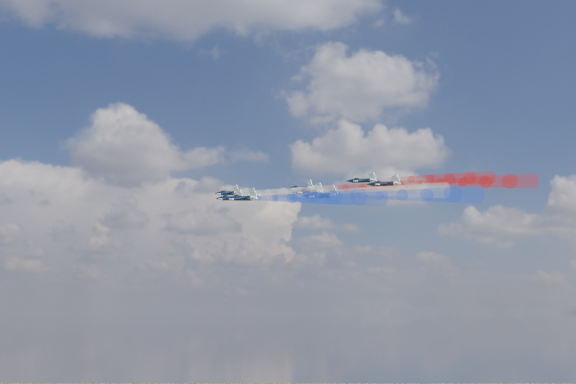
{
  "coord_description": "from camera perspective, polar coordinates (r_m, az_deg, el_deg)",
  "views": [
    {
      "loc": [
        -7.09,
        -189.51,
        104.78
      ],
      "look_at": [
        -2.88,
        -23.84,
        135.0
      ],
      "focal_mm": 41.4,
      "sensor_mm": 36.0,
      "label": 1
    }
  ],
  "objects": [
    {
      "name": "jet_inner_left",
      "position": [
        165.73,
        -4.98,
        -0.54
      ],
      "size": [
        13.6,
        13.71,
        5.85
      ],
      "primitive_type": null,
      "rotation": [
        0.12,
        -0.23,
        0.77
      ],
      "color": "black"
    },
    {
      "name": "jet_inner_right",
      "position": [
        182.52,
        1.09,
        0.31
      ],
      "size": [
        13.6,
        13.71,
        5.85
      ],
      "primitive_type": null,
      "rotation": [
        0.12,
        -0.23,
        0.77
      ],
      "color": "black"
    },
    {
      "name": "trail_outer_right",
      "position": [
        169.42,
        12.11,
        1.12
      ],
      "size": [
        26.22,
        26.25,
        7.96
      ],
      "primitive_type": null,
      "rotation": [
        0.12,
        -0.23,
        0.77
      ],
      "color": "red"
    },
    {
      "name": "trail_rear_left",
      "position": [
        132.37,
        9.81,
        -0.27
      ],
      "size": [
        26.22,
        26.25,
        7.96
      ],
      "primitive_type": null,
      "rotation": [
        0.12,
        -0.23,
        0.77
      ],
      "color": "blue"
    },
    {
      "name": "jet_outer_right",
      "position": [
        181.32,
        6.37,
        0.98
      ],
      "size": [
        13.6,
        13.71,
        5.85
      ],
      "primitive_type": null,
      "rotation": [
        0.12,
        -0.23,
        0.77
      ],
      "color": "black"
    },
    {
      "name": "jet_rear_left",
      "position": [
        145.17,
        2.82,
        -0.33
      ],
      "size": [
        13.6,
        13.71,
        5.85
      ],
      "primitive_type": null,
      "rotation": [
        0.12,
        -0.23,
        0.77
      ],
      "color": "black"
    },
    {
      "name": "trail_inner_right",
      "position": [
        168.98,
        6.41,
        0.4
      ],
      "size": [
        26.22,
        26.25,
        7.96
      ],
      "primitive_type": null,
      "rotation": [
        0.12,
        -0.23,
        0.77
      ],
      "color": "red"
    },
    {
      "name": "trail_rear_right",
      "position": [
        152.96,
        14.77,
        0.83
      ],
      "size": [
        26.22,
        26.25,
        7.96
      ],
      "primitive_type": null,
      "rotation": [
        0.12,
        -0.23,
        0.77
      ],
      "color": "red"
    },
    {
      "name": "jet_lead",
      "position": [
        182.87,
        -5.2,
        -0.1
      ],
      "size": [
        13.6,
        13.71,
        5.85
      ],
      "primitive_type": null,
      "rotation": [
        0.12,
        -0.23,
        0.77
      ],
      "color": "black"
    },
    {
      "name": "jet_rear_right",
      "position": [
        164.17,
        8.26,
        0.7
      ],
      "size": [
        13.6,
        13.71,
        5.85
      ],
      "primitive_type": null,
      "rotation": [
        0.12,
        -0.23,
        0.77
      ],
      "color": "black"
    },
    {
      "name": "trail_center_third",
      "position": [
        148.6,
        7.9,
        0.07
      ],
      "size": [
        26.22,
        26.25,
        7.96
      ],
      "primitive_type": null,
      "rotation": [
        0.12,
        -0.23,
        0.77
      ],
      "color": "white"
    },
    {
      "name": "trail_inner_left",
      "position": [
        150.55,
        0.38,
        -0.51
      ],
      "size": [
        26.22,
        26.25,
        7.96
      ],
      "primitive_type": null,
      "rotation": [
        0.12,
        -0.23,
        0.77
      ],
      "color": "blue"
    },
    {
      "name": "trail_outer_left",
      "position": [
        132.45,
        2.29,
        -0.51
      ],
      "size": [
        26.22,
        26.25,
        7.96
      ],
      "primitive_type": null,
      "rotation": [
        0.12,
        -0.23,
        0.77
      ],
      "color": "blue"
    },
    {
      "name": "jet_outer_left",
      "position": [
        147.25,
        -3.94,
        -0.54
      ],
      "size": [
        13.6,
        13.71,
        5.85
      ],
      "primitive_type": null,
      "rotation": [
        0.12,
        -0.23,
        0.77
      ],
      "color": "black"
    },
    {
      "name": "trail_lead",
      "position": [
        167.56,
        -0.4,
        -0.04
      ],
      "size": [
        26.22,
        26.25,
        7.96
      ],
      "primitive_type": null,
      "rotation": [
        0.12,
        -0.23,
        0.77
      ],
      "color": "white"
    },
    {
      "name": "jet_center_third",
      "position": [
        161.83,
        1.77,
        -0.01
      ],
      "size": [
        13.6,
        13.71,
        5.85
      ],
      "primitive_type": null,
      "rotation": [
        0.12,
        -0.23,
        0.77
      ],
      "color": "black"
    }
  ]
}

